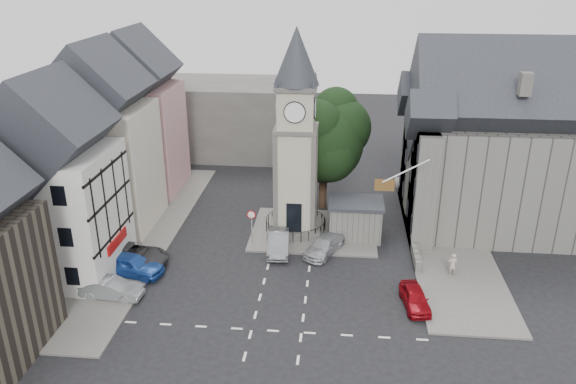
# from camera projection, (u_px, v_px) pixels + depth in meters

# --- Properties ---
(ground) EXTENTS (120.00, 120.00, 0.00)m
(ground) POSITION_uv_depth(u_px,v_px,m) (286.00, 282.00, 38.61)
(ground) COLOR black
(ground) RESTS_ON ground
(pavement_west) EXTENTS (6.00, 30.00, 0.14)m
(pavement_west) POSITION_uv_depth(u_px,v_px,m) (139.00, 234.00, 45.23)
(pavement_west) COLOR #595651
(pavement_west) RESTS_ON ground
(pavement_east) EXTENTS (6.00, 26.00, 0.14)m
(pavement_east) POSITION_uv_depth(u_px,v_px,m) (445.00, 237.00, 44.86)
(pavement_east) COLOR #595651
(pavement_east) RESTS_ON ground
(central_island) EXTENTS (10.00, 8.00, 0.16)m
(central_island) POSITION_uv_depth(u_px,v_px,m) (314.00, 231.00, 45.81)
(central_island) COLOR #595651
(central_island) RESTS_ON ground
(road_markings) EXTENTS (20.00, 8.00, 0.01)m
(road_markings) POSITION_uv_depth(u_px,v_px,m) (276.00, 331.00, 33.56)
(road_markings) COLOR silver
(road_markings) RESTS_ON ground
(clock_tower) EXTENTS (4.86, 4.86, 16.25)m
(clock_tower) POSITION_uv_depth(u_px,v_px,m) (296.00, 136.00, 42.86)
(clock_tower) COLOR #4C4944
(clock_tower) RESTS_ON ground
(stone_shelter) EXTENTS (4.30, 3.30, 3.08)m
(stone_shelter) POSITION_uv_depth(u_px,v_px,m) (355.00, 219.00, 44.49)
(stone_shelter) COLOR #5F5E58
(stone_shelter) RESTS_ON ground
(town_tree) EXTENTS (7.20, 7.20, 10.80)m
(town_tree) POSITION_uv_depth(u_px,v_px,m) (324.00, 132.00, 47.72)
(town_tree) COLOR black
(town_tree) RESTS_ON ground
(warning_sign_post) EXTENTS (0.70, 0.19, 2.85)m
(warning_sign_post) POSITION_uv_depth(u_px,v_px,m) (251.00, 220.00, 43.12)
(warning_sign_post) COLOR black
(warning_sign_post) RESTS_ON ground
(terrace_pink) EXTENTS (8.10, 7.60, 12.80)m
(terrace_pink) POSITION_uv_depth(u_px,v_px,m) (137.00, 122.00, 52.20)
(terrace_pink) COLOR #D99895
(terrace_pink) RESTS_ON ground
(terrace_cream) EXTENTS (8.10, 7.60, 12.80)m
(terrace_cream) POSITION_uv_depth(u_px,v_px,m) (103.00, 149.00, 44.85)
(terrace_cream) COLOR beige
(terrace_cream) RESTS_ON ground
(terrace_tudor) EXTENTS (8.10, 7.60, 12.00)m
(terrace_tudor) POSITION_uv_depth(u_px,v_px,m) (56.00, 191.00, 37.64)
(terrace_tudor) COLOR silver
(terrace_tudor) RESTS_ON ground
(backdrop_west) EXTENTS (20.00, 10.00, 8.00)m
(backdrop_west) POSITION_uv_depth(u_px,v_px,m) (206.00, 117.00, 63.91)
(backdrop_west) COLOR #4C4944
(backdrop_west) RESTS_ON ground
(east_building) EXTENTS (14.40, 11.40, 12.60)m
(east_building) POSITION_uv_depth(u_px,v_px,m) (493.00, 153.00, 44.93)
(east_building) COLOR #5F5E58
(east_building) RESTS_ON ground
(east_boundary_wall) EXTENTS (0.40, 16.00, 0.90)m
(east_boundary_wall) POSITION_uv_depth(u_px,v_px,m) (407.00, 220.00, 46.81)
(east_boundary_wall) COLOR #5F5E58
(east_boundary_wall) RESTS_ON ground
(flagpole) EXTENTS (3.68, 0.10, 2.74)m
(flagpole) POSITION_uv_depth(u_px,v_px,m) (406.00, 171.00, 38.89)
(flagpole) COLOR white
(flagpole) RESTS_ON ground
(car_west_blue) EXTENTS (4.92, 2.82, 1.58)m
(car_west_blue) POSITION_uv_depth(u_px,v_px,m) (132.00, 265.00, 39.30)
(car_west_blue) COLOR #1B4398
(car_west_blue) RESTS_ON ground
(car_west_silver) EXTENTS (4.15, 1.66, 1.34)m
(car_west_silver) POSITION_uv_depth(u_px,v_px,m) (112.00, 289.00, 36.67)
(car_west_silver) COLOR gray
(car_west_silver) RESTS_ON ground
(car_west_grey) EXTENTS (5.97, 3.39, 1.57)m
(car_west_grey) POSITION_uv_depth(u_px,v_px,m) (130.00, 255.00, 40.62)
(car_west_grey) COLOR #313134
(car_west_grey) RESTS_ON ground
(car_island_silver) EXTENTS (1.91, 4.59, 1.48)m
(car_island_silver) POSITION_uv_depth(u_px,v_px,m) (279.00, 242.00, 42.56)
(car_island_silver) COLOR gray
(car_island_silver) RESTS_ON ground
(car_island_east) EXTENTS (3.56, 4.70, 1.27)m
(car_island_east) POSITION_uv_depth(u_px,v_px,m) (325.00, 245.00, 42.29)
(car_island_east) COLOR #A7A8AF
(car_island_east) RESTS_ON ground
(car_east_red) EXTENTS (1.98, 3.87, 1.26)m
(car_east_red) POSITION_uv_depth(u_px,v_px,m) (415.00, 298.00, 35.72)
(car_east_red) COLOR maroon
(car_east_red) RESTS_ON ground
(pedestrian) EXTENTS (0.68, 0.47, 1.77)m
(pedestrian) POSITION_uv_depth(u_px,v_px,m) (452.00, 265.00, 39.08)
(pedestrian) COLOR #B8A498
(pedestrian) RESTS_ON ground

